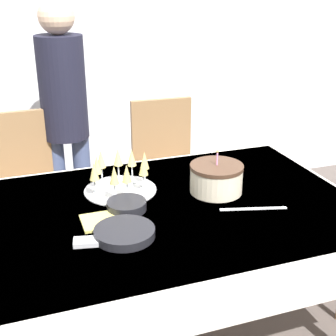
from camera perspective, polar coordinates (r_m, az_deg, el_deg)
The scene contains 12 objects.
wall_back at distance 3.50m, azimuth -12.03°, elevation 16.20°, with size 8.00×0.05×2.70m.
dining_table at distance 2.11m, azimuth -3.89°, elevation -7.73°, with size 2.02×1.16×0.74m.
dining_chair_far_left at distance 2.90m, azimuth -17.31°, elevation -2.28°, with size 0.43×0.43×0.97m.
dining_chair_far_right at distance 3.04m, azimuth -0.23°, elevation -0.03°, with size 0.44×0.44×0.97m.
birthday_cake at distance 2.22m, azimuth 5.91°, elevation -1.27°, with size 0.25×0.25×0.21m.
champagne_tray at distance 2.22m, azimuth -5.93°, elevation -0.71°, with size 0.35×0.35×0.18m.
plate_stack_main at distance 1.87m, azimuth -5.33°, elevation -7.86°, with size 0.24×0.24×0.03m.
plate_stack_dessert at distance 2.07m, azimuth -5.07°, elevation -4.58°, with size 0.18×0.18×0.04m.
cake_knife at distance 2.11m, azimuth 10.36°, elevation -4.91°, with size 0.29×0.10×0.00m.
fork_pile at distance 1.84m, azimuth -8.80°, elevation -8.82°, with size 0.18×0.09×0.02m.
napkin_pile at distance 1.99m, azimuth -8.31°, elevation -6.44°, with size 0.15×0.15×0.01m.
person_standing at distance 2.93m, azimuth -12.54°, elevation 7.19°, with size 0.28×0.28×1.60m.
Camera 1 is at (-0.47, -1.76, 1.70)m, focal length 50.00 mm.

